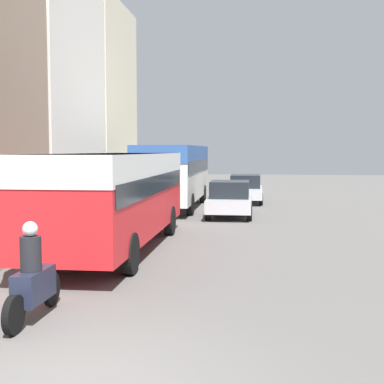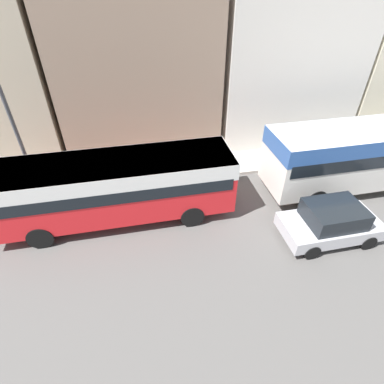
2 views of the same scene
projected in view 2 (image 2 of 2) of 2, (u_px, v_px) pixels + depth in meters
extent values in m
cube|color=gray|center=(136.00, 62.00, 16.73)|extent=(6.68, 8.28, 9.19)
cube|color=silver|center=(282.00, 24.00, 17.09)|extent=(6.61, 8.05, 12.51)
cube|color=red|center=(115.00, 186.00, 12.28)|extent=(2.48, 9.70, 2.34)
cube|color=white|center=(112.00, 169.00, 11.79)|extent=(2.51, 9.75, 0.70)
cube|color=black|center=(114.00, 180.00, 12.10)|extent=(2.53, 9.31, 0.52)
cylinder|color=black|center=(182.00, 185.00, 14.37)|extent=(0.28, 1.00, 1.00)
cylinder|color=black|center=(192.00, 216.00, 12.59)|extent=(0.28, 1.00, 1.00)
cylinder|color=black|center=(50.00, 201.00, 13.39)|extent=(0.28, 1.00, 1.00)
cylinder|color=black|center=(41.00, 237.00, 11.60)|extent=(0.28, 1.00, 1.00)
cube|color=silver|center=(367.00, 154.00, 14.09)|extent=(2.54, 9.55, 2.67)
cube|color=#2D569E|center=(374.00, 136.00, 13.53)|extent=(2.57, 9.60, 0.80)
cube|color=black|center=(369.00, 147.00, 13.89)|extent=(2.59, 9.17, 0.59)
cylinder|color=black|center=(292.00, 171.00, 15.33)|extent=(0.28, 1.00, 1.00)
cylinder|color=black|center=(316.00, 199.00, 13.50)|extent=(0.28, 1.00, 1.00)
cube|color=#B7B7BC|center=(329.00, 226.00, 11.95)|extent=(1.89, 3.86, 0.56)
cube|color=black|center=(334.00, 214.00, 11.56)|extent=(1.67, 2.12, 0.72)
cylinder|color=black|center=(341.00, 213.00, 12.99)|extent=(0.22, 0.64, 0.64)
cylinder|color=black|center=(368.00, 242.00, 11.63)|extent=(0.22, 0.64, 0.64)
cylinder|color=black|center=(290.00, 221.00, 12.60)|extent=(0.22, 0.64, 0.64)
cylinder|color=black|center=(312.00, 252.00, 11.24)|extent=(0.22, 0.64, 0.64)
cylinder|color=#47474C|center=(20.00, 142.00, 12.83)|extent=(0.16, 0.16, 5.46)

